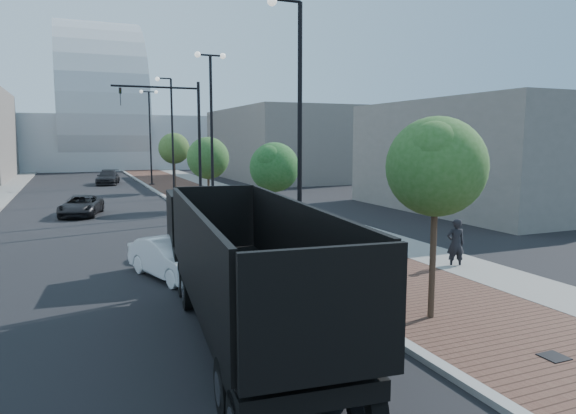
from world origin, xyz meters
name	(u,v)px	position (x,y,z in m)	size (l,w,h in m)	color
ground	(502,409)	(0.00, 0.00, 0.00)	(220.00, 220.00, 0.00)	black
sidewalk	(194,189)	(3.50, 40.00, 0.06)	(7.00, 140.00, 0.12)	#4C2D23
concrete_strip	(223,188)	(6.20, 40.00, 0.07)	(2.40, 140.00, 0.13)	slate
curb	(155,191)	(0.00, 40.00, 0.07)	(0.30, 140.00, 0.14)	gray
dump_truck	(221,254)	(-2.87, 7.74, 1.37)	(3.63, 13.49, 3.24)	black
white_sedan	(172,258)	(-3.71, 10.77, 0.67)	(1.42, 4.08, 1.34)	silver
dark_car_mid	(81,206)	(-6.25, 27.03, 0.61)	(2.03, 4.40, 1.22)	black
dark_car_far	(108,177)	(-3.30, 49.12, 0.71)	(2.00, 4.91, 1.43)	black
pedestrian	(456,244)	(5.87, 8.11, 0.90)	(0.66, 0.43, 1.81)	black
streetlight_1	(297,147)	(0.49, 10.00, 4.34)	(1.44, 0.56, 9.21)	black
streetlight_2	(212,135)	(0.60, 22.00, 4.82)	(1.72, 0.56, 9.28)	black
streetlight_3	(171,142)	(0.49, 34.00, 4.34)	(1.44, 0.56, 9.21)	black
streetlight_4	(150,137)	(0.60, 46.00, 4.82)	(1.72, 0.56, 9.28)	black
traffic_mast	(185,133)	(-0.30, 25.00, 4.98)	(5.09, 0.20, 8.00)	black
tree_0	(437,167)	(1.65, 4.02, 3.93)	(2.49, 2.46, 5.18)	#382619
tree_1	(275,167)	(1.65, 15.02, 3.36)	(2.27, 2.20, 4.47)	#382619
tree_2	(209,158)	(1.65, 27.02, 3.35)	(2.75, 2.75, 4.74)	#382619
tree_3	(174,148)	(1.65, 39.02, 3.78)	(2.67, 2.67, 5.12)	#382619
convention_center	(100,130)	(-2.00, 85.00, 6.00)	(50.00, 30.00, 50.00)	#A8ADB2
commercial_block_ne	(281,144)	(16.00, 50.00, 4.00)	(12.00, 22.00, 8.00)	#66615C
commercial_block_e	(481,156)	(18.00, 20.00, 3.50)	(10.00, 16.00, 7.00)	#66615C
utility_cover_0	(554,357)	(2.40, 1.00, 0.13)	(0.50, 0.50, 0.02)	black
utility_cover_1	(373,275)	(2.40, 8.00, 0.13)	(0.50, 0.50, 0.02)	black
utility_cover_2	(261,225)	(2.40, 19.00, 0.13)	(0.50, 0.50, 0.02)	black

